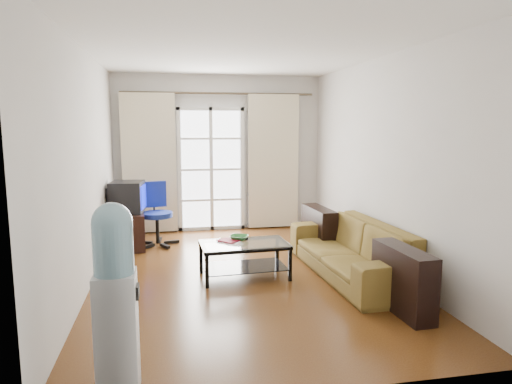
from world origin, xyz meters
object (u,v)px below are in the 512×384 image
sofa (353,249)px  task_chair (157,227)px  water_cooler (115,296)px  coffee_table (244,255)px  crt_tv (126,197)px  tv_stand (127,230)px

sofa → task_chair: bearing=-131.7°
task_chair → water_cooler: 4.04m
coffee_table → crt_tv: bearing=131.9°
sofa → crt_tv: 3.43m
sofa → tv_stand: size_ratio=3.08×
water_cooler → crt_tv: bearing=93.9°
sofa → coffee_table: 1.33m
coffee_table → crt_tv: 2.32m
sofa → water_cooler: (-2.57, -2.07, 0.38)m
task_chair → water_cooler: (-0.18, -4.01, 0.42)m
coffee_table → tv_stand: (-1.52, 1.66, -0.00)m
tv_stand → task_chair: bearing=8.1°
tv_stand → task_chair: size_ratio=0.76×
coffee_table → task_chair: (-1.08, 1.76, 0.01)m
crt_tv → task_chair: 0.66m
crt_tv → tv_stand: bearing=-84.9°
tv_stand → coffee_table: bearing=-52.4°
task_chair → water_cooler: size_ratio=0.72×
sofa → coffee_table: (-1.32, 0.18, -0.05)m
coffee_table → crt_tv: size_ratio=1.94×
coffee_table → tv_stand: tv_stand is taller
sofa → water_cooler: size_ratio=1.70×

